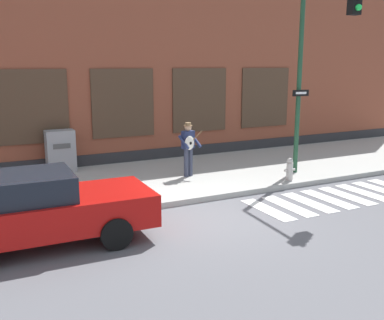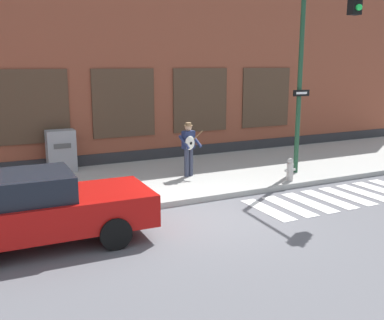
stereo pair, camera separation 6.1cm
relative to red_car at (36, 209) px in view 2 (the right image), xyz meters
name	(u,v)px [view 2 (the right image)]	position (x,y,z in m)	size (l,w,h in m)	color
ground_plane	(208,218)	(3.91, -0.14, -0.77)	(160.00, 160.00, 0.00)	#56565B
sidewalk	(151,180)	(3.91, 3.60, -0.69)	(28.00, 5.14, 0.16)	#9E9E99
building_backdrop	(106,63)	(3.90, 8.17, 2.93)	(28.00, 4.06, 7.41)	brown
crosswalk	(338,198)	(7.95, -0.27, -0.76)	(5.20, 1.90, 0.01)	silver
red_car	(36,209)	(0.00, 0.00, 0.00)	(4.64, 2.07, 1.53)	#B20F0C
busker	(189,146)	(5.04, 3.24, 0.37)	(0.76, 0.61, 1.72)	#33384C
traffic_light	(320,52)	(8.37, 1.26, 3.22)	(0.61, 2.56, 5.64)	#1E472D
utility_box	(61,151)	(1.57, 5.72, 0.08)	(0.92, 0.57, 1.38)	gray
fire_hydrant	(290,170)	(7.57, 1.38, -0.27)	(0.38, 0.20, 0.70)	#B2ADA8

